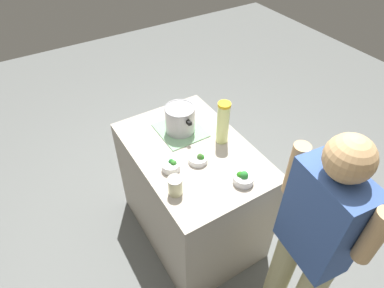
# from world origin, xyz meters

# --- Properties ---
(ground_plane) EXTENTS (8.00, 8.00, 0.00)m
(ground_plane) POSITION_xyz_m (0.00, 0.00, 0.00)
(ground_plane) COLOR slate
(counter_slab) EXTENTS (1.09, 0.75, 0.91)m
(counter_slab) POSITION_xyz_m (0.00, 0.00, 0.45)
(counter_slab) COLOR #ABA193
(counter_slab) RESTS_ON ground_plane
(dish_cloth) EXTENTS (0.33, 0.30, 0.01)m
(dish_cloth) POSITION_xyz_m (-0.21, 0.03, 0.91)
(dish_cloth) COLOR #7EAE85
(dish_cloth) RESTS_ON counter_slab
(cooking_pot) EXTENTS (0.28, 0.21, 0.19)m
(cooking_pot) POSITION_xyz_m (-0.21, 0.03, 1.02)
(cooking_pot) COLOR #B7B7BC
(cooking_pot) RESTS_ON dish_cloth
(lemonade_pitcher) EXTENTS (0.09, 0.09, 0.31)m
(lemonade_pitcher) POSITION_xyz_m (0.03, 0.22, 1.07)
(lemonade_pitcher) COLOR #EAF393
(lemonade_pitcher) RESTS_ON counter_slab
(mason_jar) EXTENTS (0.09, 0.09, 0.12)m
(mason_jar) POSITION_xyz_m (0.27, -0.27, 0.97)
(mason_jar) COLOR beige
(mason_jar) RESTS_ON counter_slab
(broccoli_bowl_front) EXTENTS (0.12, 0.12, 0.07)m
(broccoli_bowl_front) POSITION_xyz_m (0.12, -0.02, 0.93)
(broccoli_bowl_front) COLOR silver
(broccoli_bowl_front) RESTS_ON counter_slab
(broccoli_bowl_center) EXTENTS (0.12, 0.12, 0.09)m
(broccoli_bowl_center) POSITION_xyz_m (0.41, 0.11, 0.94)
(broccoli_bowl_center) COLOR silver
(broccoli_bowl_center) RESTS_ON counter_slab
(broccoli_bowl_back) EXTENTS (0.12, 0.12, 0.07)m
(broccoli_bowl_back) POSITION_xyz_m (0.09, -0.21, 0.94)
(broccoli_bowl_back) COLOR silver
(broccoli_bowl_back) RESTS_ON counter_slab
(person_cook) EXTENTS (0.50, 0.24, 1.64)m
(person_cook) POSITION_xyz_m (0.93, 0.13, 0.91)
(person_cook) COLOR tan
(person_cook) RESTS_ON ground_plane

